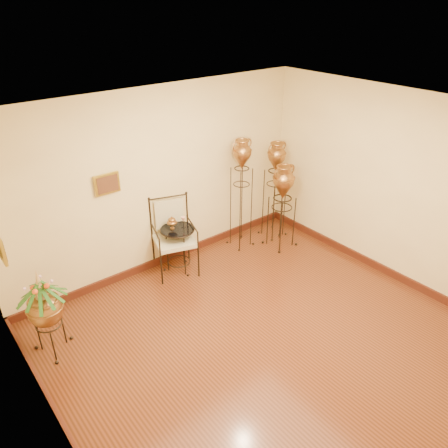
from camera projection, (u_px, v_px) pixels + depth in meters
ground at (273, 346)px, 5.44m from camera, size 5.00×5.00×0.00m
room_shell at (281, 224)px, 4.62m from camera, size 5.02×5.02×2.81m
amphora_tall at (241, 193)px, 7.17m from camera, size 0.41×0.41×1.90m
amphora_mid at (275, 190)px, 7.52m from camera, size 0.46×0.46×1.74m
amphora_short at (282, 206)px, 7.26m from camera, size 0.53×0.53×1.48m
planter_urn at (45, 307)px, 5.06m from camera, size 0.85×0.85×1.21m
armchair at (175, 238)px, 6.61m from camera, size 0.82×0.80×1.19m
side_table at (178, 249)px, 6.75m from camera, size 0.52×0.52×0.93m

